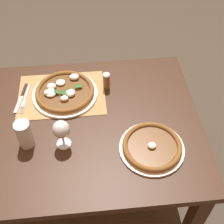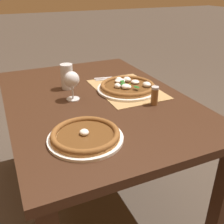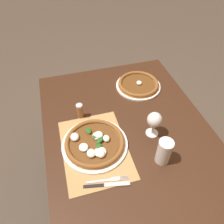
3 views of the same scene
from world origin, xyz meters
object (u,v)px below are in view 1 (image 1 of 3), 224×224
(pizza_near, at_px, (65,92))
(fork, at_px, (25,99))
(pepper_shaker, at_px, (106,81))
(knife, at_px, (21,98))
(pint_glass, at_px, (25,135))
(wine_glass, at_px, (61,130))
(pizza_far, at_px, (152,147))

(pizza_near, height_order, fork, pizza_near)
(pepper_shaker, bearing_deg, fork, 6.64)
(knife, distance_m, pepper_shaker, 0.46)
(pint_glass, bearing_deg, pepper_shaker, -139.84)
(wine_glass, bearing_deg, pint_glass, -6.41)
(wine_glass, height_order, knife, wine_glass)
(pint_glass, height_order, pepper_shaker, pint_glass)
(wine_glass, xyz_separation_m, knife, (0.23, -0.32, -0.10))
(pizza_near, height_order, pint_glass, pint_glass)
(fork, bearing_deg, pint_glass, 96.96)
(wine_glass, bearing_deg, pizza_near, -90.80)
(wine_glass, bearing_deg, pizza_far, 170.16)
(knife, bearing_deg, pint_glass, 100.83)
(wine_glass, bearing_deg, fork, -56.25)
(pint_glass, distance_m, fork, 0.30)
(pizza_near, xyz_separation_m, wine_glass, (0.00, 0.32, 0.08))
(wine_glass, distance_m, pepper_shaker, 0.43)
(pizza_near, distance_m, fork, 0.21)
(pizza_near, distance_m, wine_glass, 0.33)
(fork, xyz_separation_m, knife, (0.02, -0.01, 0.00))
(wine_glass, height_order, pint_glass, wine_glass)
(fork, bearing_deg, pizza_far, 148.23)
(wine_glass, distance_m, knife, 0.41)
(pepper_shaker, bearing_deg, pint_glass, 40.16)
(pizza_far, distance_m, wine_glass, 0.42)
(fork, distance_m, pepper_shaker, 0.44)
(wine_glass, bearing_deg, knife, -54.45)
(pizza_near, distance_m, pint_glass, 0.36)
(pizza_far, relative_size, knife, 1.42)
(pint_glass, xyz_separation_m, knife, (0.06, -0.30, -0.06))
(wine_glass, xyz_separation_m, fork, (0.21, -0.31, -0.10))
(pizza_near, height_order, pizza_far, pizza_near)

